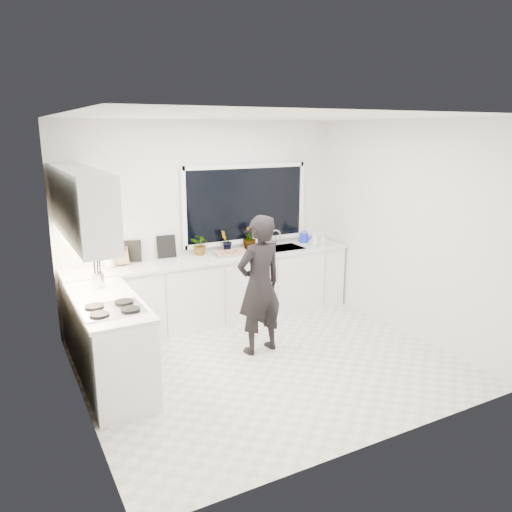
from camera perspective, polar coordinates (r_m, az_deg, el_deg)
floor at (r=5.81m, az=1.40°, el=-12.09°), size 4.00×3.50×0.02m
wall_back at (r=6.90m, az=-5.76°, el=4.00°), size 4.00×0.02×2.70m
wall_left at (r=4.72m, az=-20.24°, el=-1.60°), size 0.02×3.50×2.70m
wall_right at (r=6.56m, az=16.95°, el=2.91°), size 0.02×3.50×2.70m
ceiling at (r=5.21m, az=1.59°, el=15.80°), size 4.00×3.50×0.02m
window at (r=7.09m, az=-1.19°, el=5.97°), size 1.80×0.02×1.00m
base_cabinets_back at (r=6.85m, az=-4.58°, el=-3.92°), size 3.92×0.58×0.88m
base_cabinets_left at (r=5.40m, az=-16.35°, el=-9.59°), size 0.58×1.60×0.88m
countertop_back at (r=6.71m, az=-4.62°, el=-0.21°), size 3.94×0.62×0.04m
countertop_left at (r=5.23m, az=-16.70°, el=-4.96°), size 0.62×1.60×0.04m
upper_cabinets at (r=5.34m, az=-19.47°, el=5.70°), size 0.34×2.10×0.70m
sink at (r=7.20m, az=3.03°, el=0.56°), size 0.58×0.42×0.14m
faucet at (r=7.33m, az=2.24°, el=2.10°), size 0.03×0.03×0.22m
stovetop at (r=4.89m, az=-16.11°, el=-5.83°), size 0.56×0.48×0.03m
person at (r=5.78m, az=0.40°, el=-3.34°), size 0.65×0.47×1.65m
pizza_tray at (r=6.78m, az=-2.79°, el=0.27°), size 0.53×0.42×0.03m
pizza at (r=6.77m, az=-2.79°, el=0.41°), size 0.48×0.38×0.01m
watering_can at (r=7.55m, az=5.51°, el=2.06°), size 0.18×0.18×0.13m
paper_towel_roll at (r=6.38m, az=-16.48°, el=-0.13°), size 0.15×0.15×0.26m
knife_block at (r=6.45m, az=-15.04°, el=-0.05°), size 0.13×0.10×0.22m
utensil_crock at (r=5.63m, az=-17.61°, el=-2.62°), size 0.16×0.16×0.16m
picture_frame_large at (r=6.58m, az=-13.93°, el=0.55°), size 0.21×0.09×0.28m
picture_frame_small at (r=6.70m, az=-10.20°, el=1.07°), size 0.25×0.03×0.30m
herb_plants at (r=6.90m, az=-3.74°, el=1.69°), size 1.03×0.33×0.34m
soap_bottles at (r=7.30m, az=6.98°, el=2.08°), size 0.25×0.14×0.28m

